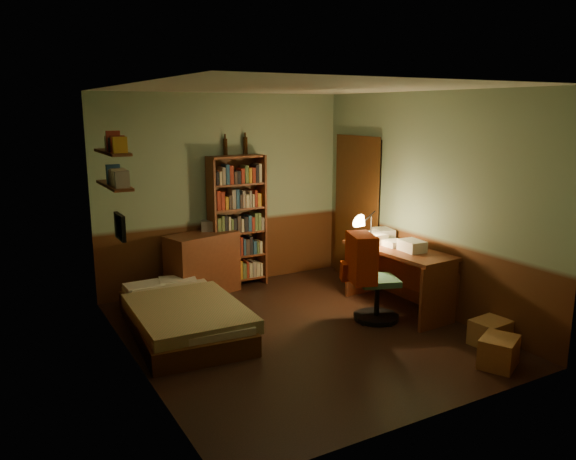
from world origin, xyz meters
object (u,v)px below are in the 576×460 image
bed (182,305)px  office_chair (378,276)px  mini_stereo (211,225)px  desk (398,279)px  dresser (203,264)px  cardboard_box_a (499,352)px  bookshelf (237,222)px  desk_lamp (371,217)px  cardboard_box_b (490,332)px

bed → office_chair: 2.22m
mini_stereo → desk: 2.53m
dresser → office_chair: bearing=-67.9°
desk → cardboard_box_a: bearing=-100.2°
bed → cardboard_box_a: (2.32, -2.32, -0.15)m
bookshelf → desk_lamp: size_ratio=2.60×
bookshelf → office_chair: bearing=-71.2°
mini_stereo → cardboard_box_a: mini_stereo is taller
bed → bookshelf: bookshelf is taller
bookshelf → cardboard_box_a: 3.74m
dresser → cardboard_box_b: dresser is taller
dresser → cardboard_box_b: size_ratio=2.46×
mini_stereo → office_chair: office_chair is taller
bed → cardboard_box_b: (2.65, -1.93, -0.16)m
cardboard_box_a → desk: bearing=83.7°
mini_stereo → cardboard_box_b: size_ratio=0.67×
dresser → mini_stereo: size_ratio=3.65×
mini_stereo → desk_lamp: size_ratio=0.36×
desk → dresser: bearing=133.4°
dresser → cardboard_box_a: (1.66, -3.40, -0.26)m
desk_lamp → office_chair: bearing=-119.9°
dresser → desk_lamp: 2.28m
office_chair → dresser: bearing=146.1°
bookshelf → desk: bearing=-59.0°
mini_stereo → bookshelf: bookshelf is taller
dresser → desk_lamp: (1.70, -1.35, 0.70)m
bed → cardboard_box_a: bed is taller
desk_lamp → cardboard_box_a: (-0.04, -2.05, -0.96)m
dresser → bookshelf: bearing=-6.0°
desk → cardboard_box_a: (-0.19, -1.69, -0.24)m
mini_stereo → office_chair: bearing=-38.2°
bookshelf → desk_lamp: bookshelf is taller
dresser → desk_lamp: desk_lamp is taller
desk_lamp → dresser: bearing=140.7°
office_chair → cardboard_box_b: office_chair is taller
dresser → bookshelf: size_ratio=0.51×
cardboard_box_b → bookshelf: bearing=115.0°
bookshelf → office_chair: size_ratio=1.70×
office_chair → cardboard_box_b: (0.59, -1.14, -0.40)m
cardboard_box_b → desk_lamp: bearing=100.1°
bed → mini_stereo: bearing=60.1°
bed → office_chair: (2.07, -0.79, 0.24)m
cardboard_box_a → dresser: bearing=116.0°
desk_lamp → cardboard_box_b: 1.95m
bookshelf → desk: size_ratio=1.26×
bed → desk: size_ratio=1.38×
desk → office_chair: 0.49m
mini_stereo → cardboard_box_a: (1.48, -3.53, -0.74)m
bed → office_chair: size_ratio=1.86×
bed → dresser: bearing=63.6°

